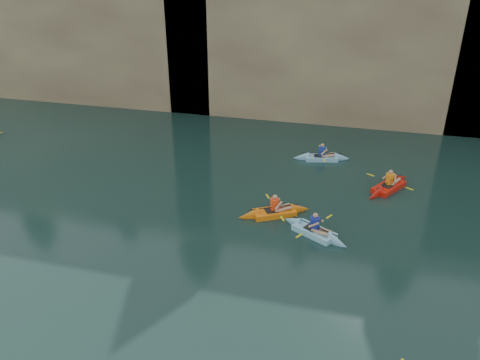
# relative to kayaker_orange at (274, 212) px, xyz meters

# --- Properties ---
(ground) EXTENTS (160.00, 160.00, 0.00)m
(ground) POSITION_rel_kayaker_orange_xyz_m (-0.31, -8.50, -0.16)
(ground) COLOR black
(ground) RESTS_ON ground
(cliff) EXTENTS (70.00, 16.00, 12.00)m
(cliff) POSITION_rel_kayaker_orange_xyz_m (-0.31, 21.50, 5.84)
(cliff) COLOR tan
(cliff) RESTS_ON ground
(cliff_slab_west) EXTENTS (26.00, 2.40, 10.56)m
(cliff_slab_west) POSITION_rel_kayaker_orange_xyz_m (-20.31, 14.10, 5.12)
(cliff_slab_west) COLOR tan
(cliff_slab_west) RESTS_ON ground
(cliff_slab_center) EXTENTS (24.00, 2.40, 11.40)m
(cliff_slab_center) POSITION_rel_kayaker_orange_xyz_m (1.69, 14.10, 5.54)
(cliff_slab_center) COLOR tan
(cliff_slab_center) RESTS_ON ground
(sea_cave_west) EXTENTS (4.50, 1.00, 4.00)m
(sea_cave_west) POSITION_rel_kayaker_orange_xyz_m (-18.31, 13.45, 1.84)
(sea_cave_west) COLOR black
(sea_cave_west) RESTS_ON ground
(sea_cave_center) EXTENTS (3.50, 1.00, 3.20)m
(sea_cave_center) POSITION_rel_kayaker_orange_xyz_m (-4.31, 13.45, 1.44)
(sea_cave_center) COLOR black
(sea_cave_center) RESTS_ON ground
(sea_cave_east) EXTENTS (5.00, 1.00, 4.50)m
(sea_cave_east) POSITION_rel_kayaker_orange_xyz_m (9.69, 13.45, 2.09)
(sea_cave_east) COLOR black
(sea_cave_east) RESTS_ON ground
(kayaker_orange) EXTENTS (3.33, 2.32, 1.29)m
(kayaker_orange) POSITION_rel_kayaker_orange_xyz_m (0.00, 0.00, 0.00)
(kayaker_orange) COLOR orange
(kayaker_orange) RESTS_ON ground
(kayaker_ltblue_near) EXTENTS (3.21, 2.28, 1.29)m
(kayaker_ltblue_near) POSITION_rel_kayaker_orange_xyz_m (1.94, -1.16, 0.00)
(kayaker_ltblue_near) COLOR #82BFDA
(kayaker_ltblue_near) RESTS_ON ground
(kayaker_red_far) EXTENTS (2.55, 3.48, 1.32)m
(kayaker_red_far) POSITION_rel_kayaker_orange_xyz_m (5.07, 3.99, 0.00)
(kayaker_red_far) COLOR red
(kayaker_red_far) RESTS_ON ground
(kayaker_ltblue_mid) EXTENTS (3.33, 2.39, 1.24)m
(kayaker_ltblue_mid) POSITION_rel_kayaker_orange_xyz_m (1.43, 6.86, -0.01)
(kayaker_ltblue_mid) COLOR #7FB9D5
(kayaker_ltblue_mid) RESTS_ON ground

